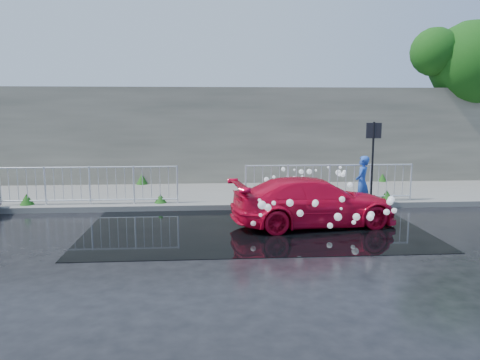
% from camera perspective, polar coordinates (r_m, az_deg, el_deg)
% --- Properties ---
extents(ground, '(90.00, 90.00, 0.00)m').
position_cam_1_polar(ground, '(10.58, -0.49, -7.07)').
color(ground, black).
rests_on(ground, ground).
extents(pavement, '(30.00, 4.00, 0.15)m').
position_cam_1_polar(pavement, '(15.44, -1.67, -1.78)').
color(pavement, '#63635E').
rests_on(pavement, ground).
extents(curb, '(30.00, 0.25, 0.16)m').
position_cam_1_polar(curb, '(13.47, -1.30, -3.29)').
color(curb, '#63635E').
rests_on(curb, ground).
extents(retaining_wall, '(30.00, 0.60, 3.50)m').
position_cam_1_polar(retaining_wall, '(17.41, -2.01, 5.46)').
color(retaining_wall, '#59564B').
rests_on(retaining_wall, pavement).
extents(puddle, '(8.00, 5.00, 0.01)m').
position_cam_1_polar(puddle, '(11.58, 1.67, -5.65)').
color(puddle, black).
rests_on(puddle, ground).
extents(sign_post, '(0.45, 0.06, 2.50)m').
position_cam_1_polar(sign_post, '(14.17, 15.91, 3.69)').
color(sign_post, black).
rests_on(sign_post, ground).
extents(tree, '(5.15, 3.19, 6.44)m').
position_cam_1_polar(tree, '(20.51, 27.11, 13.09)').
color(tree, '#332114').
rests_on(tree, ground).
extents(railing_left, '(5.05, 0.05, 1.10)m').
position_cam_1_polar(railing_left, '(14.09, -17.86, -0.47)').
color(railing_left, silver).
rests_on(railing_left, pavement).
extents(railing_right, '(5.05, 0.05, 1.10)m').
position_cam_1_polar(railing_right, '(14.16, 10.83, -0.17)').
color(railing_right, silver).
rests_on(railing_right, pavement).
extents(weeds, '(12.17, 3.93, 0.39)m').
position_cam_1_polar(weeds, '(14.97, -2.42, -1.16)').
color(weeds, '#1C4311').
rests_on(weeds, pavement).
extents(water_spray, '(3.41, 5.46, 0.99)m').
position_cam_1_polar(water_spray, '(12.27, 8.82, -1.78)').
color(water_spray, white).
rests_on(water_spray, ground).
extents(red_car, '(4.30, 2.22, 1.19)m').
position_cam_1_polar(red_car, '(11.72, 8.99, -2.63)').
color(red_car, red).
rests_on(red_car, ground).
extents(person, '(0.61, 0.67, 1.54)m').
position_cam_1_polar(person, '(13.88, 14.65, -0.31)').
color(person, blue).
rests_on(person, ground).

